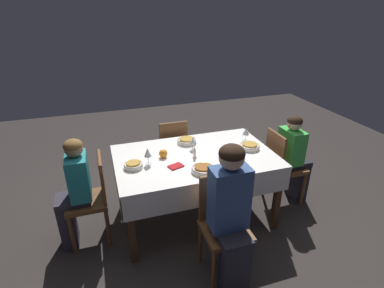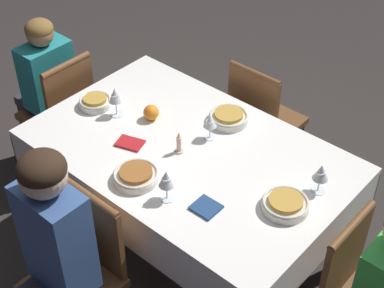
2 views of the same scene
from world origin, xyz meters
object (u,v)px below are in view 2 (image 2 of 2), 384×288
bowl_south (136,175)px  wine_glass_east (321,173)px  chair_west (63,111)px  bowl_north (229,117)px  dining_table (188,161)px  person_child_teal (45,89)px  person_adult_denim (50,258)px  napkin_red_folded (206,207)px  candle_centerpiece (179,145)px  napkin_spare_side (130,143)px  wine_glass_west (115,96)px  wine_glass_north (210,122)px  wine_glass_south (166,179)px  chair_north (261,119)px  orange_fruit (151,112)px  bowl_west (95,102)px  chair_south (81,269)px  bowl_east (285,204)px

bowl_south → wine_glass_east: wine_glass_east is taller
chair_west → bowl_north: 1.12m
dining_table → person_child_teal: 1.18m
person_adult_denim → napkin_red_folded: size_ratio=10.39×
candle_centerpiece → napkin_spare_side: candle_centerpiece is taller
wine_glass_east → wine_glass_west: (-1.13, -0.20, 0.01)m
bowl_north → wine_glass_north: (0.01, -0.17, 0.07)m
wine_glass_south → wine_glass_west: wine_glass_west is taller
chair_north → candle_centerpiece: 0.83m
napkin_red_folded → napkin_spare_side: bearing=171.0°
chair_north → bowl_north: (0.07, -0.42, 0.28)m
wine_glass_east → chair_north: bearing=141.4°
chair_north → orange_fruit: (-0.26, -0.67, 0.30)m
wine_glass_west → bowl_north: 0.61m
bowl_south → candle_centerpiece: candle_centerpiece is taller
wine_glass_east → bowl_north: (-0.64, 0.14, -0.08)m
person_child_teal → candle_centerpiece: person_child_teal is taller
chair_west → orange_fruit: size_ratio=10.77×
bowl_west → chair_north: bearing=54.3°
wine_glass_east → napkin_spare_side: bearing=-159.5°
orange_fruit → chair_south: bearing=-68.5°
dining_table → bowl_north: size_ratio=7.59×
bowl_south → napkin_spare_side: (-0.21, 0.16, -0.02)m
wine_glass_south → bowl_east: 0.54m
bowl_south → wine_glass_north: wine_glass_north is taller
chair_north → person_adult_denim: size_ratio=0.72×
person_adult_denim → wine_glass_north: size_ratio=9.09×
chair_north → bowl_east: bearing=130.9°
wine_glass_north → chair_north: bearing=97.8°
bowl_west → napkin_red_folded: 0.98m
chair_west → bowl_east: 1.65m
person_adult_denim → candle_centerpiece: bearing=91.1°
chair_north → bowl_east: (0.66, -0.76, 0.28)m
napkin_spare_side → person_child_teal: bearing=170.6°
chair_north → bowl_south: (0.03, -1.06, 0.28)m
napkin_spare_side → wine_glass_east: bearing=20.5°
bowl_east → napkin_red_folded: bowl_east is taller
wine_glass_east → napkin_red_folded: size_ratio=1.30×
bowl_south → chair_north: bearing=91.4°
bowl_north → napkin_red_folded: bearing=-60.2°
bowl_north → chair_south: bearing=-90.7°
wine_glass_south → bowl_north: bearing=103.4°
chair_west → person_adult_denim: (1.02, -0.86, 0.20)m
wine_glass_west → bowl_north: wine_glass_west is taller
wine_glass_south → napkin_spare_side: bearing=158.6°
person_adult_denim → wine_glass_south: size_ratio=7.54×
bowl_south → bowl_west: size_ratio=1.23×
person_adult_denim → candle_centerpiece: size_ratio=10.52×
bowl_west → wine_glass_west: (0.14, 0.02, 0.09)m
bowl_west → wine_glass_north: (0.65, 0.20, 0.07)m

